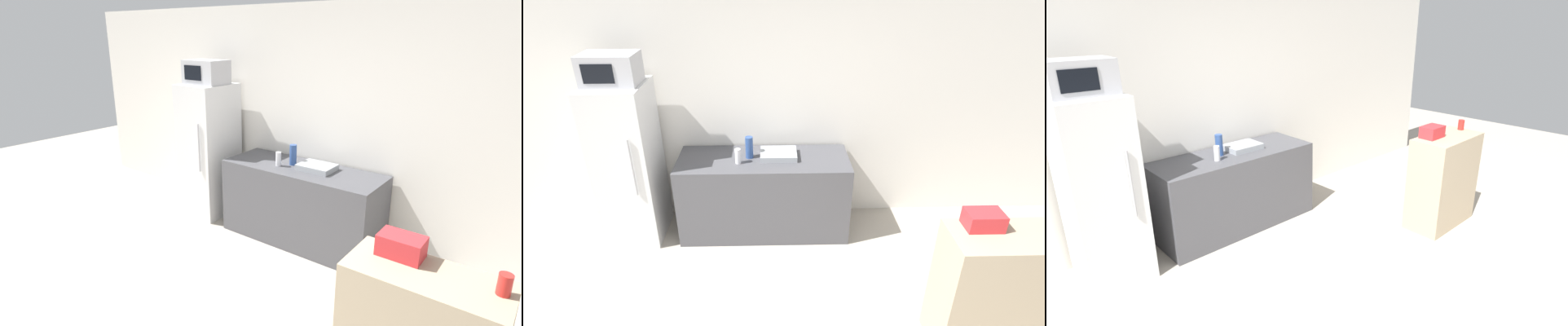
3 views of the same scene
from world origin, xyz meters
TOP-DOWN VIEW (x-y plane):
  - wall_back at (0.00, 2.85)m, footprint 8.00×0.06m
  - refrigerator at (-1.38, 2.43)m, footprint 0.56×0.66m
  - microwave at (-1.38, 2.43)m, footprint 0.50×0.36m
  - counter at (0.00, 2.47)m, footprint 1.78×0.67m
  - sink_basin at (0.16, 2.50)m, footprint 0.38×0.30m
  - bottle_tall at (-0.14, 2.49)m, footprint 0.08×0.08m
  - bottle_short at (-0.25, 2.37)m, footprint 0.06×0.06m
  - shelf_cabinet at (1.76, 0.90)m, footprint 0.86×0.42m
  - basket at (1.58, 0.99)m, footprint 0.26×0.17m

SIDE VIEW (x-z plane):
  - counter at x=0.00m, z-range 0.00..0.87m
  - shelf_cabinet at x=1.76m, z-range 0.00..1.05m
  - refrigerator at x=-1.38m, z-range 0.00..1.69m
  - sink_basin at x=0.16m, z-range 0.87..0.93m
  - bottle_short at x=-0.25m, z-range 0.87..1.03m
  - bottle_tall at x=-0.14m, z-range 0.87..1.10m
  - basket at x=1.58m, z-range 1.05..1.17m
  - wall_back at x=0.00m, z-range 0.00..2.60m
  - microwave at x=-1.38m, z-range 1.69..1.97m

